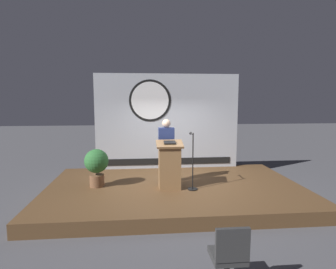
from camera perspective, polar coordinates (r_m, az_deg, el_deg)
ground_plane at (r=7.44m, az=1.31°, el=-12.32°), size 40.00×40.00×0.00m
stage_platform at (r=7.39m, az=1.31°, el=-11.23°), size 6.40×4.00×0.30m
banner_display at (r=8.87m, az=-0.20°, el=2.67°), size 4.47×0.12×2.95m
podium at (r=6.94m, az=0.32°, el=-6.21°), size 0.64×0.50×1.18m
speaker_person at (r=7.34m, az=-0.34°, el=-3.26°), size 0.40×0.26×1.67m
microphone_stand at (r=6.94m, az=4.92°, el=-7.07°), size 0.24×0.51×1.38m
potted_plant at (r=7.31m, az=-14.18°, el=-5.78°), size 0.59×0.59×0.95m
audience_chair_right at (r=4.08m, az=12.21°, el=-22.23°), size 0.44×0.45×0.89m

